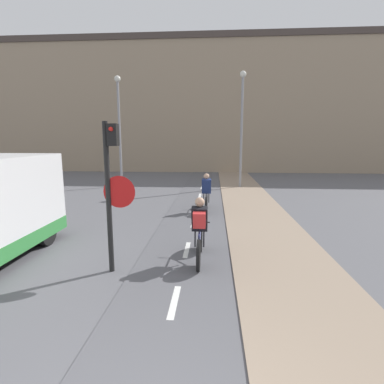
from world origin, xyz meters
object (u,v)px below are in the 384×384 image
cyclist_near (200,232)px  cyclist_far (206,195)px  traffic_light_pole (112,181)px  street_lamp_far (119,120)px  street_lamp_sidewalk (242,118)px

cyclist_near → cyclist_far: bearing=89.5°
traffic_light_pole → street_lamp_far: 12.32m
street_lamp_sidewalk → cyclist_near: street_lamp_sidewalk is taller
street_lamp_sidewalk → cyclist_far: 7.17m
street_lamp_far → traffic_light_pole: bearing=-73.5°
traffic_light_pole → cyclist_near: (1.79, 0.66, -1.25)m
street_lamp_far → cyclist_far: street_lamp_far is taller
cyclist_far → street_lamp_sidewalk: bearing=73.1°
street_lamp_sidewalk → street_lamp_far: bearing=-179.9°
cyclist_near → cyclist_far: (0.04, 4.95, -0.05)m
street_lamp_far → cyclist_near: street_lamp_far is taller
street_lamp_far → cyclist_near: size_ratio=3.54×
street_lamp_far → cyclist_far: bearing=-48.9°
cyclist_far → street_lamp_far: bearing=131.1°
street_lamp_far → street_lamp_sidewalk: size_ratio=0.98×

